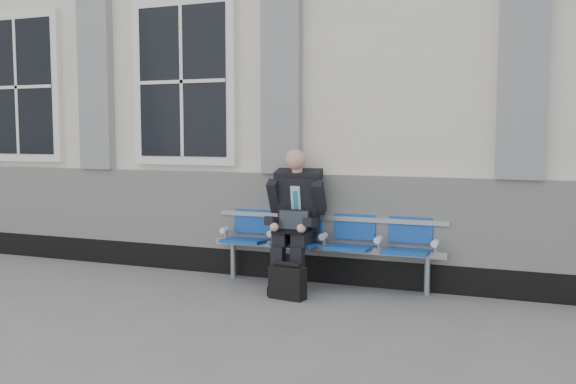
% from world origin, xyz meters
% --- Properties ---
extents(ground, '(70.00, 70.00, 0.00)m').
position_xyz_m(ground, '(0.00, 0.00, 0.00)').
color(ground, slate).
rests_on(ground, ground).
extents(station_building, '(14.40, 4.40, 4.49)m').
position_xyz_m(station_building, '(-0.02, 3.47, 2.22)').
color(station_building, silver).
rests_on(station_building, ground).
extents(bench, '(2.60, 0.47, 0.91)m').
position_xyz_m(bench, '(2.16, 1.32, 0.55)').
color(bench, '#9EA0A3').
rests_on(bench, ground).
extents(businessman, '(0.62, 0.84, 1.48)m').
position_xyz_m(businessman, '(1.86, 1.18, 0.79)').
color(businessman, black).
rests_on(businessman, ground).
extents(briefcase, '(0.38, 0.21, 0.37)m').
position_xyz_m(briefcase, '(1.98, 0.65, 0.17)').
color(briefcase, black).
rests_on(briefcase, ground).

